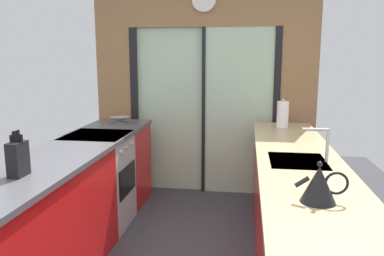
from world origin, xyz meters
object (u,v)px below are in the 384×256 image
oven_range (99,181)px  knife_block (18,158)px  kettle (319,184)px  paper_towel_roll (283,115)px  mixing_bowl_far (120,120)px

oven_range → knife_block: knife_block is taller
knife_block → kettle: (1.78, -0.19, -0.02)m
knife_block → paper_towel_roll: bearing=47.4°
paper_towel_roll → oven_range: bearing=-161.2°
oven_range → kettle: 2.42m
mixing_bowl_far → knife_block: size_ratio=0.74×
knife_block → kettle: size_ratio=1.10×
kettle → knife_block: bearing=173.8°
oven_range → kettle: kettle is taller
knife_block → mixing_bowl_far: bearing=90.0°
mixing_bowl_far → knife_block: 1.97m
knife_block → paper_towel_roll: paper_towel_roll is taller
knife_block → oven_range: bearing=90.8°
knife_block → paper_towel_roll: size_ratio=0.96×
oven_range → knife_block: (0.02, -1.33, 0.58)m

